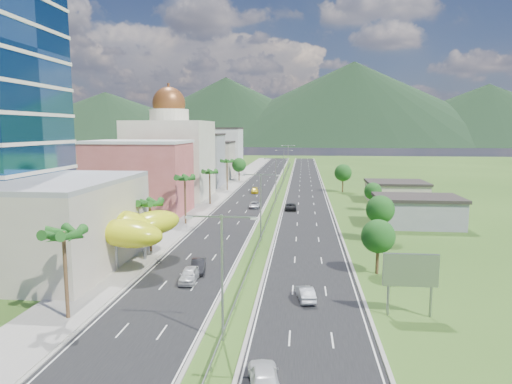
% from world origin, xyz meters
% --- Properties ---
extents(ground, '(500.00, 500.00, 0.00)m').
position_xyz_m(ground, '(0.00, 0.00, 0.00)').
color(ground, '#2D5119').
rests_on(ground, ground).
extents(road_left, '(11.00, 260.00, 0.04)m').
position_xyz_m(road_left, '(-7.50, 90.00, 0.02)').
color(road_left, black).
rests_on(road_left, ground).
extents(road_right, '(11.00, 260.00, 0.04)m').
position_xyz_m(road_right, '(7.50, 90.00, 0.02)').
color(road_right, black).
rests_on(road_right, ground).
extents(sidewalk_left, '(7.00, 260.00, 0.12)m').
position_xyz_m(sidewalk_left, '(-17.00, 90.00, 0.06)').
color(sidewalk_left, gray).
rests_on(sidewalk_left, ground).
extents(median_guardrail, '(0.10, 216.06, 0.76)m').
position_xyz_m(median_guardrail, '(0.00, 71.99, 0.62)').
color(median_guardrail, gray).
rests_on(median_guardrail, ground).
extents(streetlight_median_a, '(6.04, 0.25, 11.00)m').
position_xyz_m(streetlight_median_a, '(0.00, -25.00, 6.75)').
color(streetlight_median_a, gray).
rests_on(streetlight_median_a, ground).
extents(streetlight_median_b, '(6.04, 0.25, 11.00)m').
position_xyz_m(streetlight_median_b, '(0.00, 10.00, 6.75)').
color(streetlight_median_b, gray).
rests_on(streetlight_median_b, ground).
extents(streetlight_median_c, '(6.04, 0.25, 11.00)m').
position_xyz_m(streetlight_median_c, '(0.00, 50.00, 6.75)').
color(streetlight_median_c, gray).
rests_on(streetlight_median_c, ground).
extents(streetlight_median_d, '(6.04, 0.25, 11.00)m').
position_xyz_m(streetlight_median_d, '(0.00, 95.00, 6.75)').
color(streetlight_median_d, gray).
rests_on(streetlight_median_d, ground).
extents(streetlight_median_e, '(6.04, 0.25, 11.00)m').
position_xyz_m(streetlight_median_e, '(0.00, 140.00, 6.75)').
color(streetlight_median_e, gray).
rests_on(streetlight_median_e, ground).
extents(mall_podium, '(30.00, 24.00, 11.00)m').
position_xyz_m(mall_podium, '(-32.00, -6.00, 5.50)').
color(mall_podium, '#AB9D8C').
rests_on(mall_podium, ground).
extents(lime_canopy, '(18.00, 15.00, 7.40)m').
position_xyz_m(lime_canopy, '(-20.00, -4.00, 4.99)').
color(lime_canopy, '#C4CB13').
rests_on(lime_canopy, ground).
extents(pink_shophouse, '(20.00, 15.00, 15.00)m').
position_xyz_m(pink_shophouse, '(-28.00, 32.00, 7.50)').
color(pink_shophouse, '#B34F49').
rests_on(pink_shophouse, ground).
extents(domed_building, '(20.00, 20.00, 28.70)m').
position_xyz_m(domed_building, '(-28.00, 55.00, 11.35)').
color(domed_building, beige).
rests_on(domed_building, ground).
extents(midrise_grey, '(16.00, 15.00, 16.00)m').
position_xyz_m(midrise_grey, '(-27.00, 80.00, 8.00)').
color(midrise_grey, gray).
rests_on(midrise_grey, ground).
extents(midrise_beige, '(16.00, 15.00, 13.00)m').
position_xyz_m(midrise_beige, '(-27.00, 102.00, 6.50)').
color(midrise_beige, '#AB9D8C').
rests_on(midrise_beige, ground).
extents(midrise_white, '(16.00, 15.00, 18.00)m').
position_xyz_m(midrise_white, '(-27.00, 125.00, 9.00)').
color(midrise_white, silver).
rests_on(midrise_white, ground).
extents(billboard, '(5.20, 0.35, 6.20)m').
position_xyz_m(billboard, '(17.00, -18.00, 4.42)').
color(billboard, gray).
rests_on(billboard, ground).
extents(shed_near, '(15.00, 10.00, 5.00)m').
position_xyz_m(shed_near, '(28.00, 25.00, 2.50)').
color(shed_near, gray).
rests_on(shed_near, ground).
extents(shed_far, '(14.00, 12.00, 4.40)m').
position_xyz_m(shed_far, '(30.00, 55.00, 2.20)').
color(shed_far, '#AB9D8C').
rests_on(shed_far, ground).
extents(palm_tree_a, '(3.60, 3.60, 9.10)m').
position_xyz_m(palm_tree_a, '(-15.50, -22.00, 8.02)').
color(palm_tree_a, '#47301C').
rests_on(palm_tree_a, ground).
extents(palm_tree_b, '(3.60, 3.60, 8.10)m').
position_xyz_m(palm_tree_b, '(-15.50, 2.00, 7.06)').
color(palm_tree_b, '#47301C').
rests_on(palm_tree_b, ground).
extents(palm_tree_c, '(3.60, 3.60, 9.60)m').
position_xyz_m(palm_tree_c, '(-15.50, 22.00, 8.50)').
color(palm_tree_c, '#47301C').
rests_on(palm_tree_c, ground).
extents(palm_tree_d, '(3.60, 3.60, 8.60)m').
position_xyz_m(palm_tree_d, '(-15.50, 45.00, 7.54)').
color(palm_tree_d, '#47301C').
rests_on(palm_tree_d, ground).
extents(palm_tree_e, '(3.60, 3.60, 9.40)m').
position_xyz_m(palm_tree_e, '(-15.50, 70.00, 8.31)').
color(palm_tree_e, '#47301C').
rests_on(palm_tree_e, ground).
extents(leafy_tree_lfar, '(4.90, 4.90, 8.05)m').
position_xyz_m(leafy_tree_lfar, '(-15.50, 95.00, 5.58)').
color(leafy_tree_lfar, '#47301C').
rests_on(leafy_tree_lfar, ground).
extents(leafy_tree_ra, '(4.20, 4.20, 6.90)m').
position_xyz_m(leafy_tree_ra, '(16.00, -5.00, 4.78)').
color(leafy_tree_ra, '#47301C').
rests_on(leafy_tree_ra, ground).
extents(leafy_tree_rb, '(4.55, 4.55, 7.47)m').
position_xyz_m(leafy_tree_rb, '(19.00, 12.00, 5.18)').
color(leafy_tree_rb, '#47301C').
rests_on(leafy_tree_rb, ground).
extents(leafy_tree_rc, '(3.85, 3.85, 6.33)m').
position_xyz_m(leafy_tree_rc, '(22.00, 40.00, 4.37)').
color(leafy_tree_rc, '#47301C').
rests_on(leafy_tree_rc, ground).
extents(leafy_tree_rd, '(4.90, 4.90, 8.05)m').
position_xyz_m(leafy_tree_rd, '(18.00, 70.00, 5.58)').
color(leafy_tree_rd, '#47301C').
rests_on(leafy_tree_rd, ground).
extents(mountain_ridge, '(860.00, 140.00, 90.00)m').
position_xyz_m(mountain_ridge, '(60.00, 450.00, 0.00)').
color(mountain_ridge, black).
rests_on(mountain_ridge, ground).
extents(car_white_near_left, '(2.29, 5.02, 1.67)m').
position_xyz_m(car_white_near_left, '(-6.60, -10.46, 0.87)').
color(car_white_near_left, silver).
rests_on(car_white_near_left, road_left).
extents(car_dark_left, '(2.45, 5.05, 1.59)m').
position_xyz_m(car_dark_left, '(-6.39, -6.67, 0.84)').
color(car_dark_left, black).
rests_on(car_dark_left, road_left).
extents(car_silver_mid_left, '(2.31, 4.98, 1.38)m').
position_xyz_m(car_silver_mid_left, '(-4.30, 41.02, 0.73)').
color(car_silver_mid_left, '#A9ABB1').
rests_on(car_silver_mid_left, road_left).
extents(car_yellow_far_left, '(2.47, 5.14, 1.44)m').
position_xyz_m(car_yellow_far_left, '(-6.82, 65.17, 0.76)').
color(car_yellow_far_left, gold).
rests_on(car_yellow_far_left, road_left).
extents(car_white_near_right, '(2.91, 5.50, 1.78)m').
position_xyz_m(car_white_near_right, '(4.14, -32.00, 0.93)').
color(car_white_near_right, silver).
rests_on(car_white_near_right, road_right).
extents(car_silver_right, '(2.27, 4.62, 1.46)m').
position_xyz_m(car_silver_right, '(7.07, -14.91, 0.77)').
color(car_silver_right, '#A2A3A9').
rests_on(car_silver_right, road_right).
extents(car_dark_far_right, '(2.61, 5.45, 1.50)m').
position_xyz_m(car_dark_far_right, '(4.00, 39.25, 0.79)').
color(car_dark_far_right, black).
rests_on(car_dark_far_right, road_right).
extents(motorcycle, '(0.82, 1.83, 1.13)m').
position_xyz_m(motorcycle, '(-12.30, -4.21, 0.61)').
color(motorcycle, black).
rests_on(motorcycle, road_left).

